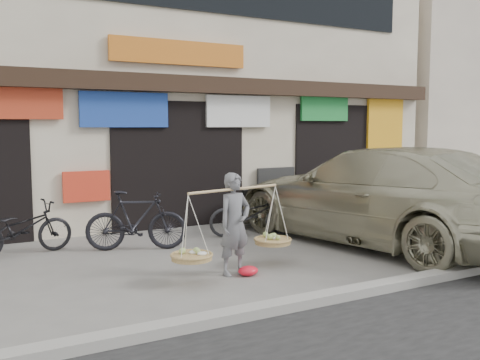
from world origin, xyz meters
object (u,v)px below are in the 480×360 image
street_vendor (235,228)px  bike_1 (136,220)px  bike_2 (252,214)px  bike_0 (21,229)px  suv (377,195)px

street_vendor → bike_1: bearing=97.9°
bike_1 → bike_2: size_ratio=1.03×
bike_0 → bike_2: size_ratio=1.02×
bike_2 → bike_0: bearing=101.8°
street_vendor → bike_0: (-2.61, 2.76, -0.23)m
suv → bike_0: bearing=-29.4°
bike_0 → bike_1: (1.83, -0.57, 0.07)m
suv → street_vendor: bearing=0.8°
bike_0 → bike_1: bike_1 is taller
bike_1 → street_vendor: bearing=-138.9°
bike_0 → bike_2: bearing=-107.3°
street_vendor → bike_1: size_ratio=1.18×
street_vendor → bike_0: street_vendor is taller
street_vendor → suv: (3.33, 0.59, 0.21)m
bike_2 → suv: bearing=-115.0°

